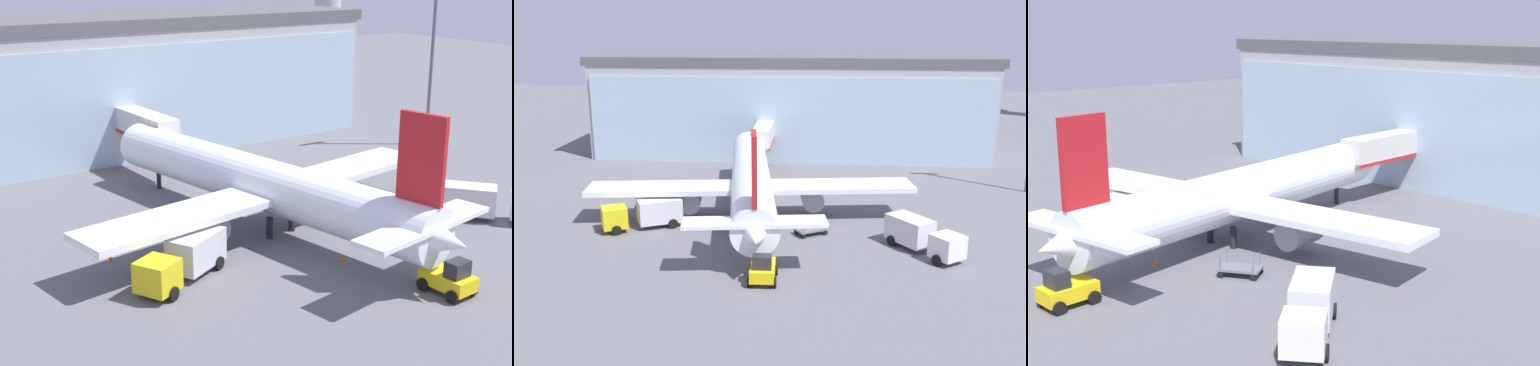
% 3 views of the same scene
% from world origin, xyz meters
% --- Properties ---
extents(ground, '(240.00, 240.00, 0.00)m').
position_xyz_m(ground, '(0.00, 0.00, 0.00)').
color(ground, slate).
extents(terminal_building, '(56.71, 16.37, 14.09)m').
position_xyz_m(terminal_building, '(0.01, 35.94, 7.04)').
color(terminal_building, '#A8A8A8').
rests_on(terminal_building, ground).
extents(jet_bridge, '(2.97, 12.19, 5.93)m').
position_xyz_m(jet_bridge, '(-2.44, 26.29, 4.54)').
color(jet_bridge, beige).
rests_on(jet_bridge, ground).
extents(airplane, '(31.89, 35.27, 10.89)m').
position_xyz_m(airplane, '(-0.95, 6.72, 3.45)').
color(airplane, white).
rests_on(airplane, ground).
extents(catering_truck, '(7.45, 5.46, 2.65)m').
position_xyz_m(catering_truck, '(-10.19, 1.51, 1.47)').
color(catering_truck, yellow).
rests_on(catering_truck, ground).
extents(fuel_truck, '(6.36, 7.02, 2.65)m').
position_xyz_m(fuel_truck, '(14.84, -1.19, 1.47)').
color(fuel_truck, silver).
rests_on(fuel_truck, ground).
extents(baggage_cart, '(3.22, 2.88, 1.50)m').
position_xyz_m(baggage_cart, '(5.36, 1.73, 0.50)').
color(baggage_cart, slate).
rests_on(baggage_cart, ground).
extents(pushback_tug, '(2.38, 3.33, 2.30)m').
position_xyz_m(pushback_tug, '(2.47, -8.89, 0.97)').
color(pushback_tug, yellow).
rests_on(pushback_tug, ground).
extents(safety_cone_nose, '(0.36, 0.36, 0.55)m').
position_xyz_m(safety_cone_nose, '(0.11, -1.48, 0.28)').
color(safety_cone_nose, orange).
rests_on(safety_cone_nose, ground).
extents(safety_cone_wingtip, '(0.36, 0.36, 0.55)m').
position_xyz_m(safety_cone_wingtip, '(-13.13, 6.82, 0.28)').
color(safety_cone_wingtip, orange).
rests_on(safety_cone_wingtip, ground).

